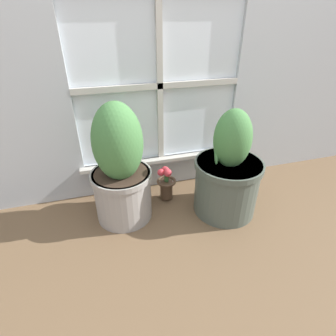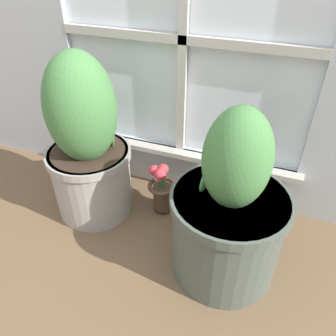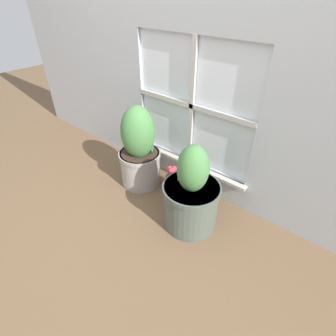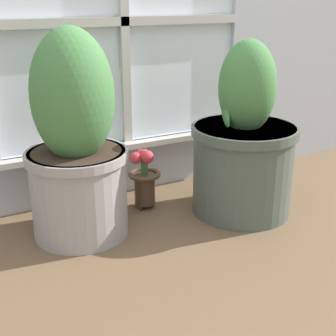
# 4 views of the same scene
# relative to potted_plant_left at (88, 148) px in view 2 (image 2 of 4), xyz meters

# --- Properties ---
(ground_plane) EXTENTS (10.00, 10.00, 0.00)m
(ground_plane) POSITION_rel_potted_plant_left_xyz_m (0.32, -0.25, -0.33)
(ground_plane) COLOR brown
(potted_plant_left) EXTENTS (0.36, 0.36, 0.74)m
(potted_plant_left) POSITION_rel_potted_plant_left_xyz_m (0.00, 0.00, 0.00)
(potted_plant_left) COLOR #9E9993
(potted_plant_left) RESTS_ON ground_plane
(potted_plant_right) EXTENTS (0.41, 0.41, 0.68)m
(potted_plant_right) POSITION_rel_potted_plant_left_xyz_m (0.63, -0.12, -0.07)
(potted_plant_right) COLOR #4C564C
(potted_plant_right) RESTS_ON ground_plane
(flower_vase) EXTENTS (0.13, 0.13, 0.25)m
(flower_vase) POSITION_rel_potted_plant_left_xyz_m (0.30, 0.09, -0.20)
(flower_vase) COLOR #473323
(flower_vase) RESTS_ON ground_plane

